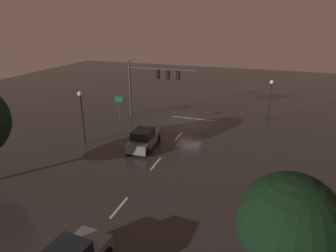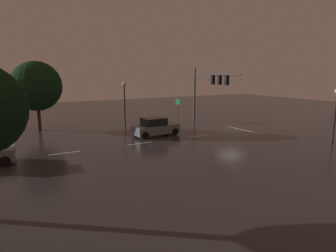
{
  "view_description": "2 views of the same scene",
  "coord_description": "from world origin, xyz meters",
  "px_view_note": "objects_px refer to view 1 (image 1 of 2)",
  "views": [
    {
      "loc": [
        -7.71,
        29.03,
        10.75
      ],
      "look_at": [
        0.54,
        5.52,
        1.55
      ],
      "focal_mm": 31.18,
      "sensor_mm": 36.0,
      "label": 1
    },
    {
      "loc": [
        -21.53,
        19.45,
        5.76
      ],
      "look_at": [
        -0.77,
        7.72,
        1.4
      ],
      "focal_mm": 30.85,
      "sensor_mm": 36.0,
      "label": 2
    }
  ],
  "objects_px": {
    "street_lamp_right_kerb": "(81,107)",
    "traffic_signal_assembly": "(153,79)",
    "tree_left_near": "(289,225)",
    "street_lamp_left_kerb": "(271,92)",
    "car_approaching": "(144,139)",
    "route_sign": "(119,103)"
  },
  "relations": [
    {
      "from": "street_lamp_left_kerb",
      "to": "route_sign",
      "type": "relative_size",
      "value": 1.64
    },
    {
      "from": "street_lamp_left_kerb",
      "to": "tree_left_near",
      "type": "height_order",
      "value": "tree_left_near"
    },
    {
      "from": "car_approaching",
      "to": "street_lamp_right_kerb",
      "type": "relative_size",
      "value": 0.92
    },
    {
      "from": "route_sign",
      "to": "tree_left_near",
      "type": "height_order",
      "value": "tree_left_near"
    },
    {
      "from": "tree_left_near",
      "to": "traffic_signal_assembly",
      "type": "bearing_deg",
      "value": -57.53
    },
    {
      "from": "tree_left_near",
      "to": "street_lamp_left_kerb",
      "type": "bearing_deg",
      "value": -87.93
    },
    {
      "from": "traffic_signal_assembly",
      "to": "tree_left_near",
      "type": "xyz_separation_m",
      "value": [
        -13.28,
        20.88,
        -0.08
      ]
    },
    {
      "from": "street_lamp_right_kerb",
      "to": "traffic_signal_assembly",
      "type": "bearing_deg",
      "value": -109.97
    },
    {
      "from": "street_lamp_right_kerb",
      "to": "route_sign",
      "type": "bearing_deg",
      "value": -89.81
    },
    {
      "from": "car_approaching",
      "to": "traffic_signal_assembly",
      "type": "bearing_deg",
      "value": -73.93
    },
    {
      "from": "car_approaching",
      "to": "tree_left_near",
      "type": "bearing_deg",
      "value": 130.41
    },
    {
      "from": "street_lamp_left_kerb",
      "to": "traffic_signal_assembly",
      "type": "bearing_deg",
      "value": 15.01
    },
    {
      "from": "traffic_signal_assembly",
      "to": "street_lamp_right_kerb",
      "type": "bearing_deg",
      "value": 70.03
    },
    {
      "from": "traffic_signal_assembly",
      "to": "car_approaching",
      "type": "height_order",
      "value": "traffic_signal_assembly"
    },
    {
      "from": "route_sign",
      "to": "tree_left_near",
      "type": "relative_size",
      "value": 0.45
    },
    {
      "from": "street_lamp_left_kerb",
      "to": "tree_left_near",
      "type": "bearing_deg",
      "value": 92.07
    },
    {
      "from": "route_sign",
      "to": "tree_left_near",
      "type": "xyz_separation_m",
      "value": [
        -16.52,
        18.79,
        2.41
      ]
    },
    {
      "from": "street_lamp_right_kerb",
      "to": "route_sign",
      "type": "distance_m",
      "value": 6.9
    },
    {
      "from": "car_approaching",
      "to": "route_sign",
      "type": "height_order",
      "value": "route_sign"
    },
    {
      "from": "street_lamp_left_kerb",
      "to": "street_lamp_right_kerb",
      "type": "bearing_deg",
      "value": 37.92
    },
    {
      "from": "street_lamp_right_kerb",
      "to": "tree_left_near",
      "type": "bearing_deg",
      "value": 143.9
    },
    {
      "from": "car_approaching",
      "to": "tree_left_near",
      "type": "distance_m",
      "value": 17.33
    }
  ]
}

